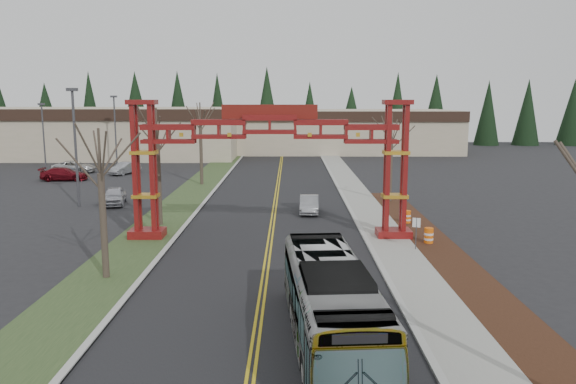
{
  "coord_description": "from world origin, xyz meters",
  "views": [
    {
      "loc": [
        1.29,
        -17.47,
        8.98
      ],
      "look_at": [
        1.17,
        12.81,
        3.92
      ],
      "focal_mm": 35.0,
      "sensor_mm": 36.0,
      "label": 1
    }
  ],
  "objects_px": {
    "bare_tree_median_near": "(101,174)",
    "silver_sedan": "(309,204)",
    "parked_car_mid_a": "(64,174)",
    "barrel_north": "(407,218)",
    "barrel_mid": "(402,229)",
    "street_sign": "(416,227)",
    "barrel_south": "(429,236)",
    "retail_building_west": "(94,132)",
    "retail_building_east": "(341,130)",
    "transit_bus": "(330,304)",
    "parked_car_far_b": "(74,167)",
    "light_pole_mid": "(43,134)",
    "bare_tree_median_far": "(200,125)",
    "gateway_arch": "(270,146)",
    "parked_car_far_a": "(125,168)",
    "bare_tree_right_far": "(392,138)",
    "light_pole_near": "(75,139)",
    "bare_tree_median_mid": "(157,141)",
    "light_pole_far": "(115,126)",
    "parked_car_near_a": "(114,196)"
  },
  "relations": [
    {
      "from": "silver_sedan",
      "to": "light_pole_mid",
      "type": "relative_size",
      "value": 0.49
    },
    {
      "from": "bare_tree_median_far",
      "to": "barrel_mid",
      "type": "bearing_deg",
      "value": -52.84
    },
    {
      "from": "gateway_arch",
      "to": "bare_tree_right_far",
      "type": "xyz_separation_m",
      "value": [
        10.0,
        12.81,
        -0.32
      ]
    },
    {
      "from": "retail_building_west",
      "to": "light_pole_near",
      "type": "relative_size",
      "value": 4.68
    },
    {
      "from": "street_sign",
      "to": "parked_car_near_a",
      "type": "bearing_deg",
      "value": 146.53
    },
    {
      "from": "barrel_north",
      "to": "silver_sedan",
      "type": "bearing_deg",
      "value": 149.09
    },
    {
      "from": "parked_car_near_a",
      "to": "parked_car_far_b",
      "type": "distance_m",
      "value": 23.82
    },
    {
      "from": "gateway_arch",
      "to": "retail_building_west",
      "type": "height_order",
      "value": "gateway_arch"
    },
    {
      "from": "retail_building_east",
      "to": "parked_car_near_a",
      "type": "bearing_deg",
      "value": -115.3
    },
    {
      "from": "gateway_arch",
      "to": "light_pole_mid",
      "type": "distance_m",
      "value": 41.72
    },
    {
      "from": "retail_building_east",
      "to": "bare_tree_median_mid",
      "type": "bearing_deg",
      "value": -107.16
    },
    {
      "from": "light_pole_far",
      "to": "parked_car_near_a",
      "type": "bearing_deg",
      "value": -73.43
    },
    {
      "from": "retail_building_west",
      "to": "retail_building_east",
      "type": "distance_m",
      "value": 40.79
    },
    {
      "from": "bare_tree_median_far",
      "to": "light_pole_far",
      "type": "height_order",
      "value": "light_pole_far"
    },
    {
      "from": "light_pole_mid",
      "to": "parked_car_near_a",
      "type": "bearing_deg",
      "value": -53.66
    },
    {
      "from": "transit_bus",
      "to": "bare_tree_right_far",
      "type": "height_order",
      "value": "bare_tree_right_far"
    },
    {
      "from": "silver_sedan",
      "to": "bare_tree_median_mid",
      "type": "height_order",
      "value": "bare_tree_median_mid"
    },
    {
      "from": "retail_building_east",
      "to": "barrel_south",
      "type": "xyz_separation_m",
      "value": [
        -0.11,
        -63.55,
        -2.98
      ]
    },
    {
      "from": "parked_car_near_a",
      "to": "retail_building_west",
      "type": "bearing_deg",
      "value": 100.57
    },
    {
      "from": "retail_building_east",
      "to": "transit_bus",
      "type": "relative_size",
      "value": 3.35
    },
    {
      "from": "street_sign",
      "to": "barrel_south",
      "type": "bearing_deg",
      "value": 53.83
    },
    {
      "from": "parked_car_mid_a",
      "to": "barrel_north",
      "type": "bearing_deg",
      "value": -128.1
    },
    {
      "from": "parked_car_mid_a",
      "to": "barrel_north",
      "type": "height_order",
      "value": "parked_car_mid_a"
    },
    {
      "from": "bare_tree_median_far",
      "to": "light_pole_mid",
      "type": "xyz_separation_m",
      "value": [
        -19.93,
        8.22,
        -1.43
      ]
    },
    {
      "from": "retail_building_east",
      "to": "street_sign",
      "type": "xyz_separation_m",
      "value": [
        -1.26,
        -65.13,
        -2.05
      ]
    },
    {
      "from": "retail_building_west",
      "to": "light_pole_far",
      "type": "distance_m",
      "value": 17.66
    },
    {
      "from": "bare_tree_median_far",
      "to": "barrel_south",
      "type": "xyz_separation_m",
      "value": [
        17.89,
        -24.35,
        -5.77
      ]
    },
    {
      "from": "parked_car_far_a",
      "to": "street_sign",
      "type": "xyz_separation_m",
      "value": [
        27.27,
        -34.38,
        0.74
      ]
    },
    {
      "from": "light_pole_mid",
      "to": "barrel_north",
      "type": "bearing_deg",
      "value": -35.53
    },
    {
      "from": "barrel_south",
      "to": "barrel_mid",
      "type": "relative_size",
      "value": 1.2
    },
    {
      "from": "parked_car_far_b",
      "to": "light_pole_mid",
      "type": "bearing_deg",
      "value": 126.03
    },
    {
      "from": "parked_car_mid_a",
      "to": "bare_tree_median_near",
      "type": "xyz_separation_m",
      "value": [
        15.73,
        -34.15,
        4.59
      ]
    },
    {
      "from": "light_pole_near",
      "to": "street_sign",
      "type": "bearing_deg",
      "value": -28.93
    },
    {
      "from": "barrel_north",
      "to": "parked_car_far_a",
      "type": "bearing_deg",
      "value": 136.16
    },
    {
      "from": "parked_car_mid_a",
      "to": "barrel_mid",
      "type": "relative_size",
      "value": 5.63
    },
    {
      "from": "transit_bus",
      "to": "parked_car_near_a",
      "type": "xyz_separation_m",
      "value": [
        -16.52,
        27.7,
        -0.84
      ]
    },
    {
      "from": "bare_tree_median_near",
      "to": "barrel_south",
      "type": "bearing_deg",
      "value": 20.49
    },
    {
      "from": "parked_car_far_a",
      "to": "bare_tree_median_near",
      "type": "bearing_deg",
      "value": -52.05
    },
    {
      "from": "street_sign",
      "to": "barrel_south",
      "type": "distance_m",
      "value": 2.16
    },
    {
      "from": "silver_sedan",
      "to": "barrel_mid",
      "type": "height_order",
      "value": "silver_sedan"
    },
    {
      "from": "bare_tree_median_near",
      "to": "silver_sedan",
      "type": "bearing_deg",
      "value": 56.81
    },
    {
      "from": "parked_car_far_b",
      "to": "barrel_south",
      "type": "height_order",
      "value": "parked_car_far_b"
    },
    {
      "from": "bare_tree_median_far",
      "to": "gateway_arch",
      "type": "bearing_deg",
      "value": -70.62
    },
    {
      "from": "light_pole_mid",
      "to": "gateway_arch",
      "type": "bearing_deg",
      "value": -47.95
    },
    {
      "from": "transit_bus",
      "to": "barrel_mid",
      "type": "bearing_deg",
      "value": 66.41
    },
    {
      "from": "bare_tree_median_near",
      "to": "barrel_north",
      "type": "bearing_deg",
      "value": 34.94
    },
    {
      "from": "street_sign",
      "to": "silver_sedan",
      "type": "bearing_deg",
      "value": 117.52
    },
    {
      "from": "barrel_north",
      "to": "transit_bus",
      "type": "bearing_deg",
      "value": -109.08
    },
    {
      "from": "parked_car_far_a",
      "to": "gateway_arch",
      "type": "bearing_deg",
      "value": -36.28
    },
    {
      "from": "transit_bus",
      "to": "bare_tree_median_near",
      "type": "distance_m",
      "value": 13.76
    }
  ]
}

